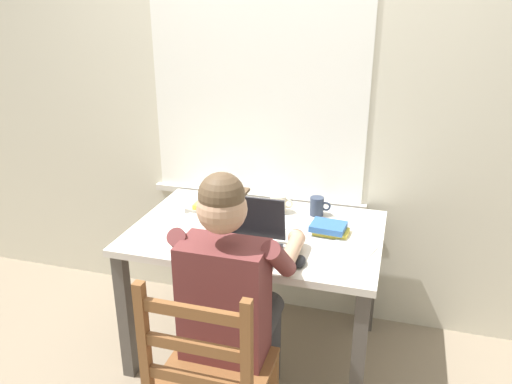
{
  "coord_description": "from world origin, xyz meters",
  "views": [
    {
      "loc": [
        0.64,
        -2.21,
        1.83
      ],
      "look_at": [
        0.01,
        -0.05,
        0.95
      ],
      "focal_mm": 35.63,
      "sensor_mm": 36.0,
      "label": 1
    }
  ],
  "objects_px": {
    "seated_person": "(233,291)",
    "coffee_mug_white": "(279,204)",
    "coffee_mug_dark": "(317,206)",
    "book_stack_side": "(329,229)",
    "laptop": "(246,238)",
    "computer_mouse": "(299,261)",
    "desk": "(256,247)",
    "book_stack_main": "(206,208)",
    "wooden_chair": "(210,380)"
  },
  "relations": [
    {
      "from": "seated_person",
      "to": "computer_mouse",
      "type": "bearing_deg",
      "value": 39.91
    },
    {
      "from": "seated_person",
      "to": "laptop",
      "type": "xyz_separation_m",
      "value": [
        -0.03,
        0.28,
        0.11
      ]
    },
    {
      "from": "coffee_mug_white",
      "to": "book_stack_main",
      "type": "relative_size",
      "value": 0.64
    },
    {
      "from": "desk",
      "to": "wooden_chair",
      "type": "bearing_deg",
      "value": -87.0
    },
    {
      "from": "laptop",
      "to": "book_stack_side",
      "type": "bearing_deg",
      "value": 36.86
    },
    {
      "from": "coffee_mug_dark",
      "to": "book_stack_side",
      "type": "xyz_separation_m",
      "value": [
        0.1,
        -0.21,
        -0.02
      ]
    },
    {
      "from": "seated_person",
      "to": "book_stack_side",
      "type": "relative_size",
      "value": 6.47
    },
    {
      "from": "laptop",
      "to": "book_stack_main",
      "type": "bearing_deg",
      "value": 133.48
    },
    {
      "from": "laptop",
      "to": "book_stack_main",
      "type": "xyz_separation_m",
      "value": [
        -0.33,
        0.35,
        -0.03
      ]
    },
    {
      "from": "seated_person",
      "to": "book_stack_main",
      "type": "bearing_deg",
      "value": 119.97
    },
    {
      "from": "seated_person",
      "to": "computer_mouse",
      "type": "relative_size",
      "value": 12.3
    },
    {
      "from": "laptop",
      "to": "book_stack_side",
      "type": "height_order",
      "value": "laptop"
    },
    {
      "from": "computer_mouse",
      "to": "coffee_mug_white",
      "type": "relative_size",
      "value": 0.8
    },
    {
      "from": "coffee_mug_white",
      "to": "coffee_mug_dark",
      "type": "xyz_separation_m",
      "value": [
        0.21,
        0.02,
        0.0
      ]
    },
    {
      "from": "laptop",
      "to": "coffee_mug_white",
      "type": "xyz_separation_m",
      "value": [
        0.05,
        0.45,
        -0.0
      ]
    },
    {
      "from": "book_stack_side",
      "to": "coffee_mug_white",
      "type": "bearing_deg",
      "value": 148.0
    },
    {
      "from": "desk",
      "to": "book_stack_side",
      "type": "height_order",
      "value": "book_stack_side"
    },
    {
      "from": "seated_person",
      "to": "book_stack_main",
      "type": "height_order",
      "value": "seated_person"
    },
    {
      "from": "desk",
      "to": "seated_person",
      "type": "height_order",
      "value": "seated_person"
    },
    {
      "from": "laptop",
      "to": "book_stack_main",
      "type": "relative_size",
      "value": 1.7
    },
    {
      "from": "laptop",
      "to": "book_stack_side",
      "type": "xyz_separation_m",
      "value": [
        0.35,
        0.26,
        -0.03
      ]
    },
    {
      "from": "computer_mouse",
      "to": "laptop",
      "type": "bearing_deg",
      "value": 163.06
    },
    {
      "from": "seated_person",
      "to": "book_stack_side",
      "type": "xyz_separation_m",
      "value": [
        0.32,
        0.54,
        0.08
      ]
    },
    {
      "from": "seated_person",
      "to": "coffee_mug_white",
      "type": "xyz_separation_m",
      "value": [
        0.01,
        0.73,
        0.11
      ]
    },
    {
      "from": "laptop",
      "to": "computer_mouse",
      "type": "relative_size",
      "value": 3.3
    },
    {
      "from": "desk",
      "to": "wooden_chair",
      "type": "relative_size",
      "value": 1.33
    },
    {
      "from": "laptop",
      "to": "book_stack_side",
      "type": "relative_size",
      "value": 1.74
    },
    {
      "from": "laptop",
      "to": "seated_person",
      "type": "bearing_deg",
      "value": -83.6
    },
    {
      "from": "book_stack_main",
      "to": "book_stack_side",
      "type": "distance_m",
      "value": 0.68
    },
    {
      "from": "coffee_mug_white",
      "to": "computer_mouse",
      "type": "bearing_deg",
      "value": -67.29
    },
    {
      "from": "book_stack_main",
      "to": "book_stack_side",
      "type": "height_order",
      "value": "book_stack_side"
    },
    {
      "from": "seated_person",
      "to": "wooden_chair",
      "type": "distance_m",
      "value": 0.36
    },
    {
      "from": "wooden_chair",
      "to": "book_stack_main",
      "type": "distance_m",
      "value": 1.02
    },
    {
      "from": "laptop",
      "to": "computer_mouse",
      "type": "distance_m",
      "value": 0.28
    },
    {
      "from": "seated_person",
      "to": "desk",
      "type": "bearing_deg",
      "value": 94.71
    },
    {
      "from": "computer_mouse",
      "to": "book_stack_side",
      "type": "xyz_separation_m",
      "value": [
        0.08,
        0.34,
        0.01
      ]
    },
    {
      "from": "coffee_mug_white",
      "to": "coffee_mug_dark",
      "type": "relative_size",
      "value": 1.12
    },
    {
      "from": "computer_mouse",
      "to": "book_stack_side",
      "type": "relative_size",
      "value": 0.53
    },
    {
      "from": "book_stack_main",
      "to": "coffee_mug_dark",
      "type": "bearing_deg",
      "value": 11.85
    },
    {
      "from": "computer_mouse",
      "to": "coffee_mug_dark",
      "type": "xyz_separation_m",
      "value": [
        -0.02,
        0.55,
        0.03
      ]
    },
    {
      "from": "computer_mouse",
      "to": "book_stack_main",
      "type": "distance_m",
      "value": 0.74
    },
    {
      "from": "coffee_mug_dark",
      "to": "book_stack_side",
      "type": "relative_size",
      "value": 0.59
    },
    {
      "from": "seated_person",
      "to": "book_stack_main",
      "type": "distance_m",
      "value": 0.73
    },
    {
      "from": "coffee_mug_dark",
      "to": "book_stack_side",
      "type": "distance_m",
      "value": 0.23
    },
    {
      "from": "desk",
      "to": "book_stack_main",
      "type": "bearing_deg",
      "value": 156.78
    },
    {
      "from": "desk",
      "to": "computer_mouse",
      "type": "distance_m",
      "value": 0.42
    },
    {
      "from": "seated_person",
      "to": "coffee_mug_white",
      "type": "height_order",
      "value": "seated_person"
    },
    {
      "from": "computer_mouse",
      "to": "coffee_mug_dark",
      "type": "height_order",
      "value": "coffee_mug_dark"
    },
    {
      "from": "seated_person",
      "to": "coffee_mug_white",
      "type": "relative_size",
      "value": 9.88
    },
    {
      "from": "computer_mouse",
      "to": "coffee_mug_white",
      "type": "height_order",
      "value": "coffee_mug_white"
    }
  ]
}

